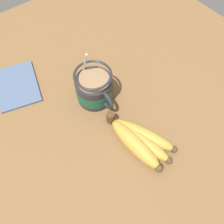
{
  "coord_description": "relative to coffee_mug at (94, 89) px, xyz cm",
  "views": [
    {
      "loc": [
        23.97,
        -16.77,
        52.08
      ],
      "look_at": [
        3.25,
        -0.75,
        7.62
      ],
      "focal_mm": 35.0,
      "sensor_mm": 36.0,
      "label": 1
    }
  ],
  "objects": [
    {
      "name": "table",
      "position": [
        5.0,
        0.05,
        -5.64
      ],
      "size": [
        110.11,
        110.11,
        3.48
      ],
      "color": "brown",
      "rests_on": "ground"
    },
    {
      "name": "coffee_mug",
      "position": [
        0.0,
        0.0,
        0.0
      ],
      "size": [
        14.6,
        9.45,
        14.55
      ],
      "color": "#28282D",
      "rests_on": "table"
    },
    {
      "name": "napkin",
      "position": [
        -16.39,
        -14.82,
        -3.6
      ],
      "size": [
        17.44,
        14.3,
        0.6
      ],
      "color": "slate",
      "rests_on": "table"
    },
    {
      "name": "banana_bunch",
      "position": [
        16.91,
        0.52,
        -1.99
      ],
      "size": [
        17.99,
        10.29,
        4.24
      ],
      "color": "#4C381E",
      "rests_on": "table"
    }
  ]
}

